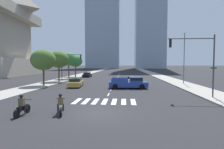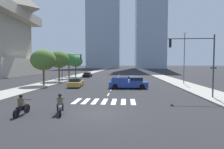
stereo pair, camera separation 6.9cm
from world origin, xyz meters
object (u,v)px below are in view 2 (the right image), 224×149
object	(u,v)px
traffic_signal_far	(69,62)
street_tree_fourth	(76,61)
sedan_gold_2	(76,83)
pickup_truck	(130,83)
street_tree_third	(69,59)
street_tree_nearest	(43,60)
traffic_signal_near	(197,54)
sedan_black_0	(87,75)
sedan_silver_1	(132,80)
motorcycle_lead	(22,107)
street_lamp_east	(184,54)
motorcycle_trailing	(60,106)
street_tree_second	(59,59)

from	to	relation	value
traffic_signal_far	street_tree_fourth	size ratio (longest dim) A/B	0.97
street_tree_fourth	sedan_gold_2	bearing A→B (deg)	-74.79
pickup_truck	street_tree_third	bearing A→B (deg)	131.22
street_tree_nearest	traffic_signal_near	bearing A→B (deg)	-23.98
sedan_black_0	street_tree_fourth	world-z (taller)	street_tree_fourth
sedan_silver_1	sedan_gold_2	bearing A→B (deg)	-60.04
traffic_signal_far	motorcycle_lead	bearing A→B (deg)	-80.65
sedan_gold_2	traffic_signal_near	xyz separation A→B (m)	(15.09, -8.68, 3.93)
street_lamp_east	street_tree_nearest	bearing A→B (deg)	-169.51
sedan_black_0	sedan_gold_2	xyz separation A→B (m)	(2.53, -21.17, 0.02)
traffic_signal_far	street_lamp_east	world-z (taller)	street_lamp_east
motorcycle_trailing	traffic_signal_far	size ratio (longest dim) A/B	0.35
sedan_silver_1	street_tree_nearest	distance (m)	15.69
traffic_signal_near	street_lamp_east	size ratio (longest dim) A/B	0.72
motorcycle_lead	street_tree_second	bearing A→B (deg)	12.97
traffic_signal_near	street_tree_second	distance (m)	25.94
pickup_truck	sedan_silver_1	world-z (taller)	pickup_truck
motorcycle_lead	street_tree_second	size ratio (longest dim) A/B	0.34
street_tree_second	pickup_truck	bearing A→B (deg)	-32.20
motorcycle_trailing	traffic_signal_near	distance (m)	14.39
sedan_silver_1	street_tree_third	size ratio (longest dim) A/B	0.76
pickup_truck	sedan_silver_1	distance (m)	7.23
sedan_black_0	sedan_gold_2	size ratio (longest dim) A/B	0.91
motorcycle_lead	street_tree_third	distance (m)	30.77
street_tree_nearest	motorcycle_lead	bearing A→B (deg)	-70.36
sedan_gold_2	pickup_truck	bearing A→B (deg)	-104.62
sedan_gold_2	street_tree_fourth	bearing A→B (deg)	9.67
sedan_black_0	street_tree_nearest	size ratio (longest dim) A/B	0.74
street_lamp_east	street_tree_fourth	distance (m)	27.64
sedan_black_0	traffic_signal_far	size ratio (longest dim) A/B	0.75
pickup_truck	street_lamp_east	bearing A→B (deg)	31.45
motorcycle_lead	street_tree_fourth	distance (m)	36.40
sedan_silver_1	street_tree_fourth	world-z (taller)	street_tree_fourth
street_tree_nearest	street_tree_fourth	distance (m)	19.18
motorcycle_trailing	street_tree_second	distance (m)	24.70
street_tree_second	motorcycle_lead	bearing A→B (deg)	-75.88
motorcycle_trailing	sedan_silver_1	distance (m)	22.22
street_tree_third	pickup_truck	bearing A→B (deg)	-47.70
pickup_truck	motorcycle_lead	bearing A→B (deg)	-119.13
sedan_gold_2	traffic_signal_far	distance (m)	9.22
motorcycle_lead	traffic_signal_near	size ratio (longest dim) A/B	0.32
sedan_black_0	street_tree_third	world-z (taller)	street_tree_third
motorcycle_lead	street_tree_fourth	size ratio (longest dim) A/B	0.35
sedan_black_0	street_lamp_east	distance (m)	26.68
sedan_black_0	street_tree_second	distance (m)	14.65
motorcycle_trailing	traffic_signal_far	xyz separation A→B (m)	(-6.47, 23.45, 3.44)
sedan_black_0	street_tree_fourth	xyz separation A→B (m)	(-2.80, -1.59, 3.79)
motorcycle_trailing	street_tree_third	distance (m)	30.82
sedan_silver_1	sedan_gold_2	xyz separation A→B (m)	(-8.94, -5.86, 0.01)
motorcycle_lead	pickup_truck	size ratio (longest dim) A/B	0.37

